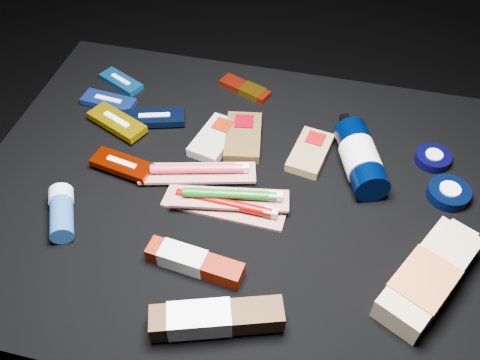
% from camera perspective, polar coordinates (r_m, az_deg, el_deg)
% --- Properties ---
extents(ground, '(3.00, 3.00, 0.00)m').
position_cam_1_polar(ground, '(1.34, -0.74, -12.34)').
color(ground, black).
rests_on(ground, ground).
extents(cloth_table, '(0.98, 0.78, 0.40)m').
position_cam_1_polar(cloth_table, '(1.17, -0.84, -7.47)').
color(cloth_table, black).
rests_on(cloth_table, ground).
extents(luna_bar_0, '(0.11, 0.08, 0.01)m').
position_cam_1_polar(luna_bar_0, '(1.27, -12.57, 10.22)').
color(luna_bar_0, '#0F5DAC').
rests_on(luna_bar_0, cloth_table).
extents(luna_bar_1, '(0.12, 0.05, 0.02)m').
position_cam_1_polar(luna_bar_1, '(1.21, -13.83, 8.14)').
color(luna_bar_1, navy).
rests_on(luna_bar_1, cloth_table).
extents(luna_bar_2, '(0.13, 0.08, 0.02)m').
position_cam_1_polar(luna_bar_2, '(1.15, -9.08, 6.56)').
color(luna_bar_2, black).
rests_on(luna_bar_2, cloth_table).
extents(luna_bar_3, '(0.14, 0.10, 0.02)m').
position_cam_1_polar(luna_bar_3, '(1.15, -12.98, 6.04)').
color(luna_bar_3, '#B39201').
rests_on(luna_bar_3, cloth_table).
extents(luna_bar_4, '(0.13, 0.07, 0.02)m').
position_cam_1_polar(luna_bar_4, '(1.05, -12.45, 1.60)').
color(luna_bar_4, '#761200').
rests_on(luna_bar_4, cloth_table).
extents(clif_bar_0, '(0.09, 0.14, 0.02)m').
position_cam_1_polar(clif_bar_0, '(1.10, 0.36, 4.83)').
color(clif_bar_0, '#4F3819').
rests_on(clif_bar_0, cloth_table).
extents(clif_bar_1, '(0.09, 0.13, 0.02)m').
position_cam_1_polar(clif_bar_1, '(1.10, -2.51, 4.62)').
color(clif_bar_1, '#9E9F97').
rests_on(clif_bar_1, cloth_table).
extents(clif_bar_2, '(0.08, 0.13, 0.02)m').
position_cam_1_polar(clif_bar_2, '(1.08, 7.57, 3.12)').
color(clif_bar_2, olive).
rests_on(clif_bar_2, cloth_table).
extents(power_bar, '(0.12, 0.08, 0.01)m').
position_cam_1_polar(power_bar, '(1.22, 0.79, 9.65)').
color(power_bar, maroon).
rests_on(power_bar, cloth_table).
extents(lotion_bottle, '(0.12, 0.21, 0.07)m').
position_cam_1_polar(lotion_bottle, '(1.04, 12.73, 2.29)').
color(lotion_bottle, black).
rests_on(lotion_bottle, cloth_table).
extents(cream_tin_upper, '(0.07, 0.07, 0.02)m').
position_cam_1_polar(cream_tin_upper, '(1.12, 19.89, 2.21)').
color(cream_tin_upper, black).
rests_on(cream_tin_upper, cloth_table).
extents(cream_tin_lower, '(0.08, 0.08, 0.02)m').
position_cam_1_polar(cream_tin_lower, '(1.06, 21.36, -1.29)').
color(cream_tin_lower, black).
rests_on(cream_tin_lower, cloth_table).
extents(bodywash_bottle, '(0.17, 0.23, 0.05)m').
position_cam_1_polar(bodywash_bottle, '(0.92, 19.37, -9.88)').
color(bodywash_bottle, '#CBB38B').
rests_on(bodywash_bottle, cloth_table).
extents(deodorant_stick, '(0.09, 0.11, 0.04)m').
position_cam_1_polar(deodorant_stick, '(1.00, -18.50, -3.28)').
color(deodorant_stick, navy).
rests_on(deodorant_stick, cloth_table).
extents(toothbrush_pack_0, '(0.23, 0.06, 0.03)m').
position_cam_1_polar(toothbrush_pack_0, '(0.97, -1.56, -2.77)').
color(toothbrush_pack_0, '#ABA7A1').
rests_on(toothbrush_pack_0, cloth_table).
extents(toothbrush_pack_1, '(0.23, 0.11, 0.02)m').
position_cam_1_polar(toothbrush_pack_1, '(1.02, -4.41, 0.95)').
color(toothbrush_pack_1, beige).
rests_on(toothbrush_pack_1, cloth_table).
extents(toothbrush_pack_2, '(0.22, 0.09, 0.02)m').
position_cam_1_polar(toothbrush_pack_2, '(0.97, -0.93, -1.80)').
color(toothbrush_pack_2, '#AFA9A3').
rests_on(toothbrush_pack_2, cloth_table).
extents(toothpaste_carton_red, '(0.17, 0.06, 0.03)m').
position_cam_1_polar(toothpaste_carton_red, '(0.90, -5.29, -8.59)').
color(toothpaste_carton_red, '#6C1302').
rests_on(toothpaste_carton_red, cloth_table).
extents(toothpaste_carton_green, '(0.20, 0.11, 0.04)m').
position_cam_1_polar(toothpaste_carton_green, '(0.83, -3.14, -14.56)').
color(toothpaste_carton_green, '#3A220C').
rests_on(toothpaste_carton_green, cloth_table).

